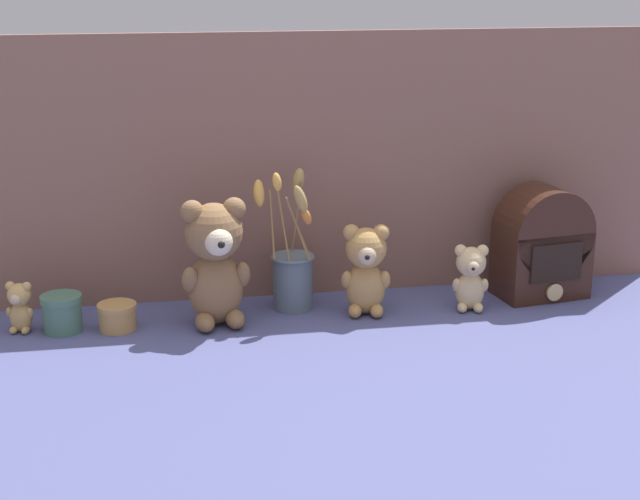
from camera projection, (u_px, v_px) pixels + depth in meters
ground_plane at (322, 317)px, 2.17m from camera, size 4.00×4.00×0.00m
backdrop_wall at (309, 166)px, 2.24m from camera, size 1.71×0.02×0.61m
teddy_bear_large at (215, 260)px, 2.08m from camera, size 0.15×0.14×0.28m
teddy_bear_medium at (366, 268)px, 2.16m from camera, size 0.11×0.10×0.21m
teddy_bear_small at (471, 276)px, 2.19m from camera, size 0.08×0.08×0.15m
teddy_bear_tiny at (20, 306)px, 2.06m from camera, size 0.06×0.06×0.11m
flower_vase at (292, 270)px, 2.19m from camera, size 0.14×0.14×0.32m
vintage_radio at (542, 244)px, 2.27m from camera, size 0.22×0.15×0.26m
decorative_tin_tall at (117, 316)px, 2.09m from camera, size 0.08×0.08×0.06m
decorative_tin_short at (62, 313)px, 2.07m from camera, size 0.09×0.09×0.08m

